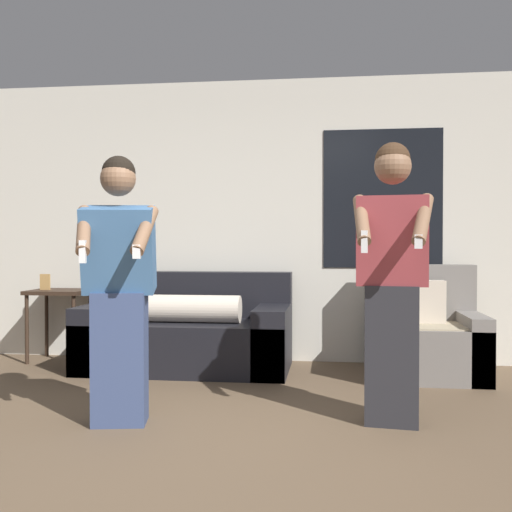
% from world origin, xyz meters
% --- Properties ---
extents(ground_plane, '(14.00, 14.00, 0.00)m').
position_xyz_m(ground_plane, '(0.00, 0.00, 0.00)').
color(ground_plane, brown).
extents(wall_back, '(6.39, 0.07, 2.70)m').
position_xyz_m(wall_back, '(0.02, 2.92, 1.35)').
color(wall_back, beige).
rests_on(wall_back, ground_plane).
extents(couch, '(1.84, 0.92, 0.86)m').
position_xyz_m(couch, '(-0.55, 2.42, 0.31)').
color(couch, black).
rests_on(couch, ground_plane).
extents(armchair, '(0.95, 0.82, 0.94)m').
position_xyz_m(armchair, '(1.52, 2.39, 0.32)').
color(armchair, slate).
rests_on(armchair, ground_plane).
extents(side_table, '(0.54, 0.47, 0.84)m').
position_xyz_m(side_table, '(-1.86, 2.62, 0.58)').
color(side_table, '#332319').
rests_on(side_table, ground_plane).
extents(person_left, '(0.49, 0.55, 1.66)m').
position_xyz_m(person_left, '(-0.57, 0.72, 0.84)').
color(person_left, '#384770').
rests_on(person_left, ground_plane).
extents(person_right, '(0.49, 0.50, 1.75)m').
position_xyz_m(person_right, '(1.11, 0.94, 0.89)').
color(person_right, '#28282D').
rests_on(person_right, ground_plane).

